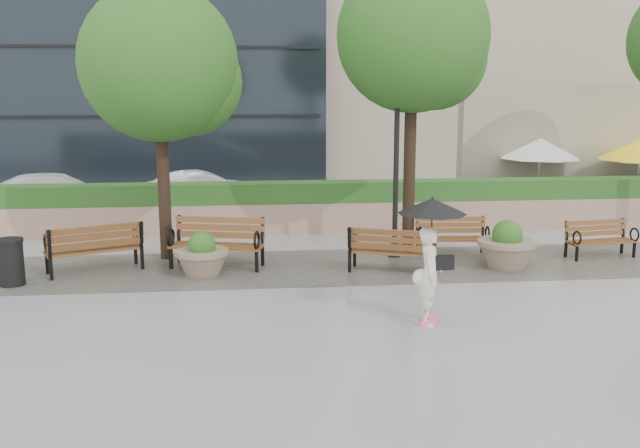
{
  "coord_description": "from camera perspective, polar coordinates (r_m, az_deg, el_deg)",
  "views": [
    {
      "loc": [
        -2.25,
        -12.11,
        3.94
      ],
      "look_at": [
        -0.76,
        2.31,
        1.1
      ],
      "focal_mm": 40.0,
      "sensor_mm": 36.0,
      "label": 1
    }
  ],
  "objects": [
    {
      "name": "bench_0",
      "position": [
        15.94,
        -17.55,
        -2.59
      ],
      "size": [
        2.1,
        1.48,
        1.06
      ],
      "rotation": [
        0.0,
        0.0,
        3.54
      ],
      "color": "brown",
      "rests_on": "ground"
    },
    {
      "name": "bench_3",
      "position": [
        16.97,
        10.48,
        -1.62
      ],
      "size": [
        1.68,
        0.76,
        0.88
      ],
      "rotation": [
        0.0,
        0.0,
        -0.06
      ],
      "color": "brown",
      "rests_on": "ground"
    },
    {
      "name": "asphalt_street",
      "position": [
        23.55,
        -0.32,
        1.46
      ],
      "size": [
        40.0,
        7.0,
        0.0
      ],
      "primitive_type": "cube",
      "color": "black",
      "rests_on": "ground"
    },
    {
      "name": "cafe_wall",
      "position": [
        25.11,
        22.16,
        5.84
      ],
      "size": [
        10.0,
        0.6,
        4.0
      ],
      "primitive_type": "cube",
      "color": "tan",
      "rests_on": "ground"
    },
    {
      "name": "bench_2",
      "position": [
        15.25,
        5.78,
        -2.81
      ],
      "size": [
        1.96,
        1.33,
        0.98
      ],
      "rotation": [
        0.0,
        0.0,
        2.78
      ],
      "color": "brown",
      "rests_on": "ground"
    },
    {
      "name": "patio_umb_white",
      "position": [
        23.17,
        17.21,
        5.76
      ],
      "size": [
        2.5,
        2.5,
        2.3
      ],
      "color": "black",
      "rests_on": "ground"
    },
    {
      "name": "car_left",
      "position": [
        23.08,
        -20.23,
        2.2
      ],
      "size": [
        4.74,
        2.63,
        1.3
      ],
      "primitive_type": "imported",
      "rotation": [
        0.0,
        0.0,
        1.76
      ],
      "color": "silver",
      "rests_on": "ground"
    },
    {
      "name": "bench_4",
      "position": [
        17.71,
        21.48,
        -1.72
      ],
      "size": [
        1.65,
        0.84,
        0.85
      ],
      "rotation": [
        0.0,
        0.0,
        0.14
      ],
      "color": "brown",
      "rests_on": "ground"
    },
    {
      "name": "pedestrian",
      "position": [
        11.91,
        8.85,
        -1.93
      ],
      "size": [
        1.15,
        1.15,
        2.11
      ],
      "rotation": [
        0.0,
        0.0,
        1.26
      ],
      "color": "beige",
      "rests_on": "ground"
    },
    {
      "name": "lamppost",
      "position": [
        16.37,
        6.08,
        3.29
      ],
      "size": [
        0.28,
        0.28,
        3.95
      ],
      "color": "black",
      "rests_on": "ground"
    },
    {
      "name": "trash_bin",
      "position": [
        15.44,
        -23.49,
        -2.92
      ],
      "size": [
        0.54,
        0.54,
        0.9
      ],
      "primitive_type": "cylinder",
      "color": "black",
      "rests_on": "ground"
    },
    {
      "name": "cobble_strip",
      "position": [
        15.78,
        2.51,
        -3.37
      ],
      "size": [
        28.0,
        3.2,
        0.01
      ],
      "primitive_type": "cube",
      "color": "#383330",
      "rests_on": "ground"
    },
    {
      "name": "cafe_hedge",
      "position": [
        23.13,
        23.31,
        1.5
      ],
      "size": [
        8.0,
        0.5,
        0.9
      ],
      "primitive_type": "cube",
      "color": "#1A4818",
      "rests_on": "ground"
    },
    {
      "name": "tree_1",
      "position": [
        16.89,
        7.87,
        14.22
      ],
      "size": [
        3.56,
        3.48,
        6.77
      ],
      "color": "black",
      "rests_on": "ground"
    },
    {
      "name": "bench_1",
      "position": [
        15.73,
        -8.23,
        -2.33
      ],
      "size": [
        2.13,
        1.27,
        1.08
      ],
      "rotation": [
        0.0,
        0.0,
        -0.25
      ],
      "color": "brown",
      "rests_on": "ground"
    },
    {
      "name": "ground",
      "position": [
        12.93,
        4.45,
        -6.69
      ],
      "size": [
        100.0,
        100.0,
        0.0
      ],
      "primitive_type": "plane",
      "color": "gray",
      "rests_on": "ground"
    },
    {
      "name": "tree_0",
      "position": [
        16.43,
        -12.19,
        12.07
      ],
      "size": [
        3.55,
        3.47,
        6.14
      ],
      "color": "black",
      "rests_on": "ground"
    },
    {
      "name": "planter_right",
      "position": [
        16.06,
        14.7,
        -1.97
      ],
      "size": [
        1.26,
        1.26,
        1.06
      ],
      "color": "#7F6B56",
      "rests_on": "ground"
    },
    {
      "name": "patio_umb_yellow_a",
      "position": [
        23.8,
        24.24,
        5.41
      ],
      "size": [
        2.5,
        2.5,
        2.3
      ],
      "color": "black",
      "rests_on": "ground"
    },
    {
      "name": "planter_left",
      "position": [
        15.14,
        -9.4,
        -2.72
      ],
      "size": [
        1.12,
        1.12,
        0.94
      ],
      "color": "#7F6B56",
      "rests_on": "ground"
    },
    {
      "name": "car_right",
      "position": [
        22.71,
        -9.28,
        2.57
      ],
      "size": [
        4.06,
        2.19,
        1.27
      ],
      "primitive_type": "imported",
      "rotation": [
        0.0,
        0.0,
        1.8
      ],
      "color": "silver",
      "rests_on": "ground"
    },
    {
      "name": "hedge_wall",
      "position": [
        19.52,
        0.82,
        1.42
      ],
      "size": [
        24.0,
        0.8,
        1.35
      ],
      "color": "tan",
      "rests_on": "ground"
    }
  ]
}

